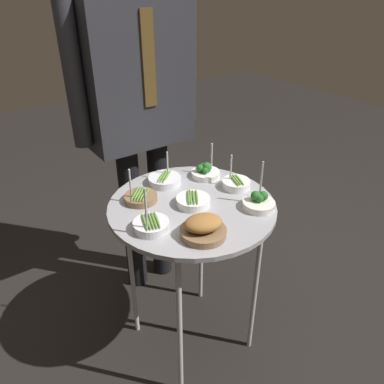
# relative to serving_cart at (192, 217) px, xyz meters

# --- Properties ---
(ground_plane) EXTENTS (8.00, 8.00, 0.00)m
(ground_plane) POSITION_rel_serving_cart_xyz_m (0.00, 0.00, -0.67)
(ground_plane) COLOR black
(serving_cart) EXTENTS (0.62, 0.62, 0.73)m
(serving_cart) POSITION_rel_serving_cart_xyz_m (0.00, 0.00, 0.00)
(serving_cart) COLOR #939399
(serving_cart) RESTS_ON ground_plane
(bowl_asparagus_near_rim) EXTENTS (0.12, 0.12, 0.04)m
(bowl_asparagus_near_rim) POSITION_rel_serving_cart_xyz_m (-0.00, -0.01, 0.08)
(bowl_asparagus_near_rim) COLOR white
(bowl_asparagus_near_rim) RESTS_ON serving_cart
(bowl_asparagus_front_center) EXTENTS (0.12, 0.12, 0.17)m
(bowl_asparagus_front_center) POSITION_rel_serving_cart_xyz_m (-0.20, -0.05, 0.08)
(bowl_asparagus_front_center) COLOR silver
(bowl_asparagus_front_center) RESTS_ON serving_cart
(bowl_asparagus_back_left) EXTENTS (0.11, 0.11, 0.13)m
(bowl_asparagus_back_left) POSITION_rel_serving_cart_xyz_m (0.21, -0.00, 0.08)
(bowl_asparagus_back_left) COLOR white
(bowl_asparagus_back_left) RESTS_ON serving_cart
(bowl_asparagus_mid_right) EXTENTS (0.13, 0.13, 0.12)m
(bowl_asparagus_mid_right) POSITION_rel_serving_cart_xyz_m (0.00, 0.19, 0.08)
(bowl_asparagus_mid_right) COLOR silver
(bowl_asparagus_mid_right) RESTS_ON serving_cart
(bowl_broccoli_mid_left) EXTENTS (0.12, 0.12, 0.17)m
(bowl_broccoli_mid_left) POSITION_rel_serving_cart_xyz_m (0.18, -0.16, 0.08)
(bowl_broccoli_mid_left) COLOR silver
(bowl_broccoli_mid_left) RESTS_ON serving_cart
(bowl_roast_front_left) EXTENTS (0.15, 0.15, 0.07)m
(bowl_roast_front_left) POSITION_rel_serving_cart_xyz_m (-0.08, -0.18, 0.09)
(bowl_roast_front_left) COLOR brown
(bowl_roast_front_left) RESTS_ON serving_cart
(bowl_broccoli_back_right) EXTENTS (0.12, 0.12, 0.14)m
(bowl_broccoli_back_right) POSITION_rel_serving_cart_xyz_m (0.17, 0.14, 0.08)
(bowl_broccoli_back_right) COLOR white
(bowl_broccoli_back_right) RESTS_ON serving_cart
(bowl_asparagus_front_right) EXTENTS (0.12, 0.12, 0.14)m
(bowl_asparagus_front_right) POSITION_rel_serving_cart_xyz_m (-0.14, 0.13, 0.08)
(bowl_asparagus_front_right) COLOR brown
(bowl_asparagus_front_right) RESTS_ON serving_cart
(waiter_figure) EXTENTS (0.60, 0.23, 1.63)m
(waiter_figure) POSITION_rel_serving_cart_xyz_m (0.05, 0.48, 0.36)
(waiter_figure) COLOR black
(waiter_figure) RESTS_ON ground_plane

